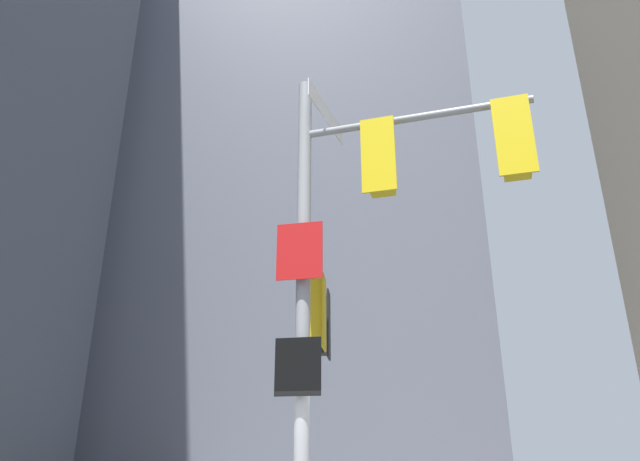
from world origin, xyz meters
TOP-DOWN VIEW (x-y plane):
  - building_mid_block at (-1.42, 24.78)m, footprint 17.88×17.88m
  - signal_pole_assembly at (0.68, 0.31)m, footprint 3.49×3.40m

SIDE VIEW (x-z plane):
  - signal_pole_assembly at x=0.68m, z-range 0.76..7.90m
  - building_mid_block at x=-1.42m, z-range 0.00..28.64m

